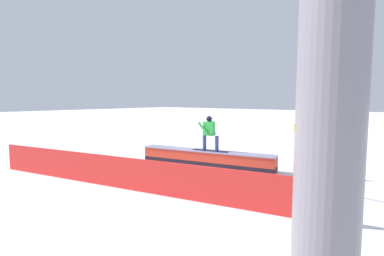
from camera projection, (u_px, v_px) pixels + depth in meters
ground_plane at (206, 166)px, 11.63m from camera, size 120.00×120.00×0.00m
grind_box at (206, 159)px, 11.60m from camera, size 5.38×1.68×0.62m
snowboarder at (209, 132)px, 11.43m from camera, size 1.47×0.55×1.34m
safety_fence at (128, 174)px, 8.61m from camera, size 10.82×2.27×0.93m
trail_marker at (299, 149)px, 9.96m from camera, size 0.40×0.10×1.77m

